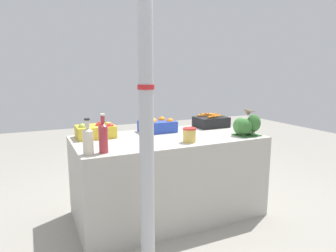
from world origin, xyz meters
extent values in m
plane|color=gray|center=(0.00, 0.00, 0.00)|extent=(10.00, 10.00, 0.00)
cube|color=#B7B2A8|center=(0.00, 0.00, 0.38)|extent=(1.71, 0.85, 0.76)
cylinder|color=#B7BABF|center=(-0.47, -0.69, 1.15)|extent=(0.10, 0.10, 2.30)
cylinder|color=red|center=(-0.47, -0.69, 1.26)|extent=(0.11, 0.11, 0.03)
cube|color=gold|center=(-0.61, 0.25, 0.82)|extent=(0.34, 0.25, 0.11)
sphere|color=red|center=(-0.59, 0.24, 0.86)|extent=(0.07, 0.07, 0.07)
sphere|color=red|center=(-0.56, 0.26, 0.87)|extent=(0.07, 0.07, 0.07)
sphere|color=#9EBC42|center=(-0.49, 0.27, 0.87)|extent=(0.06, 0.06, 0.06)
sphere|color=red|center=(-0.56, 0.24, 0.87)|extent=(0.08, 0.08, 0.08)
sphere|color=red|center=(-0.50, 0.18, 0.86)|extent=(0.08, 0.08, 0.08)
sphere|color=#9EBC42|center=(-0.74, 0.22, 0.87)|extent=(0.07, 0.07, 0.07)
sphere|color=red|center=(-0.56, 0.32, 0.86)|extent=(0.07, 0.07, 0.07)
cube|color=#2847B7|center=(0.00, 0.25, 0.82)|extent=(0.34, 0.25, 0.11)
sphere|color=orange|center=(-0.08, 0.32, 0.87)|extent=(0.08, 0.08, 0.08)
sphere|color=orange|center=(0.11, 0.20, 0.86)|extent=(0.08, 0.08, 0.08)
sphere|color=orange|center=(-0.04, 0.27, 0.86)|extent=(0.08, 0.08, 0.08)
sphere|color=orange|center=(-0.07, 0.21, 0.87)|extent=(0.07, 0.07, 0.07)
sphere|color=orange|center=(0.07, 0.29, 0.87)|extent=(0.08, 0.08, 0.08)
sphere|color=orange|center=(-0.09, 0.25, 0.87)|extent=(0.07, 0.07, 0.07)
cube|color=black|center=(0.63, 0.25, 0.82)|extent=(0.34, 0.25, 0.11)
cone|color=orange|center=(0.66, 0.34, 0.90)|extent=(0.13, 0.06, 0.03)
cone|color=orange|center=(0.68, 0.18, 0.89)|extent=(0.15, 0.06, 0.03)
cone|color=orange|center=(0.71, 0.31, 0.90)|extent=(0.14, 0.04, 0.03)
cone|color=orange|center=(0.57, 0.30, 0.89)|extent=(0.15, 0.06, 0.02)
cone|color=orange|center=(0.68, 0.26, 0.90)|extent=(0.13, 0.06, 0.03)
cone|color=orange|center=(0.70, 0.25, 0.89)|extent=(0.17, 0.07, 0.02)
cone|color=orange|center=(0.73, 0.23, 0.89)|extent=(0.13, 0.03, 0.03)
cone|color=orange|center=(0.61, 0.19, 0.89)|extent=(0.14, 0.05, 0.03)
cone|color=orange|center=(0.63, 0.35, 0.89)|extent=(0.14, 0.03, 0.03)
cone|color=orange|center=(0.61, 0.20, 0.89)|extent=(0.13, 0.06, 0.03)
cube|color=#2D602D|center=(0.70, -0.26, 0.77)|extent=(0.22, 0.18, 0.01)
ellipsoid|color=#387033|center=(0.65, -0.28, 0.85)|extent=(0.15, 0.15, 0.15)
cylinder|color=#B2C693|center=(0.65, -0.28, 0.78)|extent=(0.03, 0.03, 0.02)
ellipsoid|color=#427F3D|center=(0.63, -0.25, 0.86)|extent=(0.13, 0.13, 0.16)
cylinder|color=#B2C693|center=(0.63, -0.25, 0.78)|extent=(0.03, 0.03, 0.02)
ellipsoid|color=#427F3D|center=(0.74, -0.22, 0.84)|extent=(0.10, 0.10, 0.13)
cylinder|color=#B2C693|center=(0.74, -0.22, 0.78)|extent=(0.03, 0.03, 0.02)
ellipsoid|color=#387033|center=(0.75, -0.29, 0.88)|extent=(0.13, 0.13, 0.16)
cylinder|color=#B2C693|center=(0.75, -0.29, 0.78)|extent=(0.03, 0.03, 0.02)
ellipsoid|color=#387033|center=(0.65, -0.23, 0.86)|extent=(0.12, 0.12, 0.13)
cylinder|color=#B2C693|center=(0.65, -0.23, 0.78)|extent=(0.03, 0.03, 0.02)
cylinder|color=beige|center=(-0.78, -0.31, 0.85)|extent=(0.08, 0.08, 0.17)
cone|color=beige|center=(-0.78, -0.31, 0.95)|extent=(0.08, 0.08, 0.03)
cylinder|color=beige|center=(-0.78, -0.31, 0.99)|extent=(0.03, 0.03, 0.05)
cylinder|color=#2D2D33|center=(-0.78, -0.31, 1.02)|extent=(0.04, 0.04, 0.01)
cylinder|color=#B2333D|center=(-0.67, -0.31, 0.86)|extent=(0.07, 0.07, 0.20)
cone|color=#B2333D|center=(-0.67, -0.31, 0.98)|extent=(0.07, 0.07, 0.03)
cylinder|color=#B2333D|center=(-0.67, -0.31, 1.02)|extent=(0.03, 0.03, 0.05)
cylinder|color=silver|center=(-0.67, -0.31, 1.05)|extent=(0.04, 0.04, 0.01)
cylinder|color=#DBBC56|center=(0.08, -0.27, 0.82)|extent=(0.11, 0.11, 0.11)
cylinder|color=red|center=(0.08, -0.27, 0.88)|extent=(0.12, 0.12, 0.01)
cube|color=#4C3D2D|center=(0.71, -0.26, 0.97)|extent=(0.02, 0.02, 0.01)
ellipsoid|color=#7A664C|center=(0.71, -0.26, 0.99)|extent=(0.04, 0.07, 0.04)
sphere|color=#897556|center=(0.71, -0.21, 1.00)|extent=(0.03, 0.03, 0.03)
cone|color=#4C3D28|center=(0.71, -0.20, 1.00)|extent=(0.01, 0.01, 0.01)
cube|color=#7A664C|center=(0.71, -0.31, 0.99)|extent=(0.02, 0.04, 0.01)
camera|label=1|loc=(-1.14, -2.46, 1.36)|focal=32.00mm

